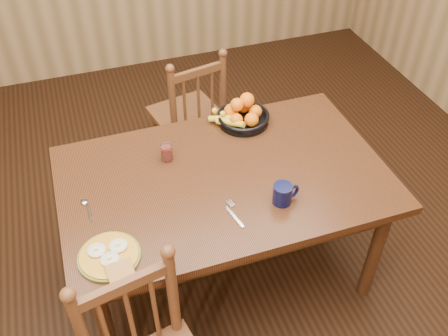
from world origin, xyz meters
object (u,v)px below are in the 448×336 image
object	(u,v)px
coffee_mug	(283,194)
fruit_bowl	(242,115)
dining_table	(224,188)
breakfast_plate	(110,256)
chair_far	(189,116)

from	to	relation	value
coffee_mug	fruit_bowl	size ratio (longest dim) A/B	0.41
dining_table	fruit_bowl	distance (m)	0.47
dining_table	fruit_bowl	xyz separation A→B (m)	(0.24, 0.38, 0.14)
dining_table	breakfast_plate	size ratio (longest dim) A/B	5.48
dining_table	breakfast_plate	world-z (taller)	breakfast_plate
chair_far	breakfast_plate	xyz separation A→B (m)	(-0.69, -1.25, 0.30)
dining_table	breakfast_plate	xyz separation A→B (m)	(-0.61, -0.33, 0.10)
chair_far	coffee_mug	world-z (taller)	chair_far
dining_table	breakfast_plate	bearing A→B (deg)	-152.00
chair_far	breakfast_plate	world-z (taller)	chair_far
chair_far	fruit_bowl	world-z (taller)	chair_far
breakfast_plate	coffee_mug	size ratio (longest dim) A/B	2.18
chair_far	fruit_bowl	bearing A→B (deg)	95.09
breakfast_plate	fruit_bowl	world-z (taller)	fruit_bowl
dining_table	breakfast_plate	distance (m)	0.70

